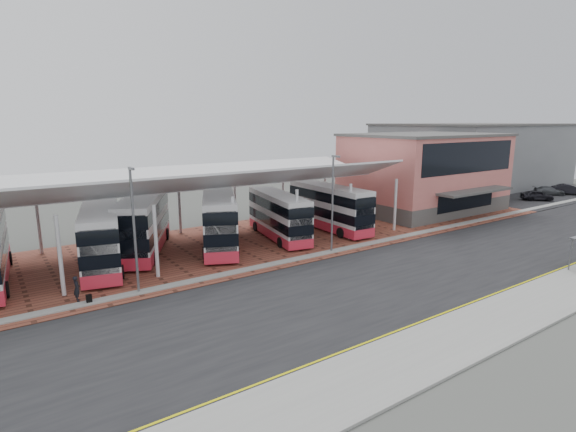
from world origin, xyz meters
The scene contains 23 objects.
ground centered at (0.00, 0.00, 0.00)m, with size 140.00×140.00×0.00m, color #454743.
road centered at (0.00, -1.00, 0.01)m, with size 120.00×14.00×0.02m, color black.
forecourt centered at (2.00, 13.00, 0.03)m, with size 72.00×16.00×0.06m, color brown.
sidewalk centered at (0.00, -9.00, 0.07)m, with size 120.00×4.00×0.14m, color gray.
north_kerb centered at (0.00, 6.20, 0.07)m, with size 120.00×0.80×0.14m, color gray.
carpark_surface centered at (44.00, 10.00, 0.04)m, with size 22.00×10.00×0.08m, color black.
yellow_line_near centered at (0.00, -7.00, 0.03)m, with size 120.00×0.12×0.01m, color #CFC803.
yellow_line_far centered at (0.00, -6.70, 0.03)m, with size 120.00×0.12×0.01m, color #CFC803.
canopy centered at (-6.00, 13.94, 5.80)m, with size 37.00×11.63×7.07m.
terminal centered at (23.00, 13.92, 4.66)m, with size 18.40×14.40×9.25m.
warehouse centered at (48.00, 24.00, 5.15)m, with size 30.50×20.50×10.25m.
lamp_west centered at (-14.00, 6.27, 4.36)m, with size 0.16×0.90×8.07m.
lamp_east centered at (2.00, 6.27, 4.36)m, with size 0.16×0.90×8.07m.
bus_1 centered at (-14.57, 13.15, 2.30)m, with size 5.03×11.23×4.51m.
bus_2 centered at (-10.78, 15.18, 2.41)m, with size 7.51×11.44×4.73m.
bus_3 centered at (-4.97, 13.05, 2.38)m, with size 7.11×11.39×4.67m.
bus_4 centered at (0.88, 12.62, 2.12)m, with size 4.26×10.34×4.16m.
bus_5 centered at (6.91, 12.55, 2.26)m, with size 3.02×10.83×4.43m.
pedestrian centered at (-17.46, 7.02, 0.85)m, with size 0.58×0.38×1.58m, color black.
suitcase centered at (-16.97, 6.23, 0.34)m, with size 0.32×0.23×0.55m, color black.
carpark_car_a centered at (40.75, 9.01, 0.77)m, with size 1.63×4.06×1.38m, color black.
carpark_car_b centered at (46.96, 10.38, 0.69)m, with size 1.71×4.21×1.22m, color #44474B.
carpark_car_c centered at (49.77, 8.97, 0.83)m, with size 1.58×4.54×1.50m, color black.
Camera 1 is at (-21.50, -21.30, 10.83)m, focal length 28.00 mm.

